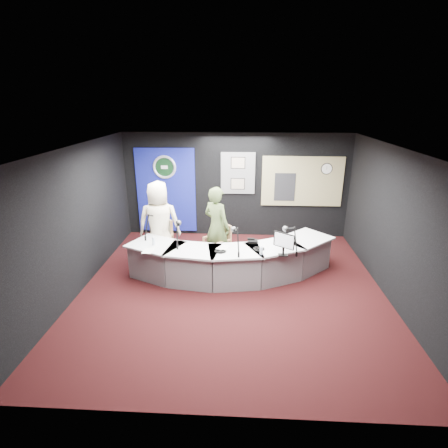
# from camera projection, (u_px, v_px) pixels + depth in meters

# --- Properties ---
(ground) EXTENTS (6.00, 6.00, 0.00)m
(ground) POSITION_uv_depth(u_px,v_px,m) (232.00, 289.00, 7.04)
(ground) COLOR black
(ground) RESTS_ON ground
(ceiling) EXTENTS (6.00, 6.00, 0.02)m
(ceiling) POSITION_uv_depth(u_px,v_px,m) (233.00, 148.00, 6.09)
(ceiling) COLOR silver
(ceiling) RESTS_ON ground
(wall_back) EXTENTS (6.00, 0.02, 2.80)m
(wall_back) POSITION_uv_depth(u_px,v_px,m) (236.00, 186.00, 9.38)
(wall_back) COLOR black
(wall_back) RESTS_ON ground
(wall_front) EXTENTS (6.00, 0.02, 2.80)m
(wall_front) POSITION_uv_depth(u_px,v_px,m) (223.00, 318.00, 3.75)
(wall_front) COLOR black
(wall_front) RESTS_ON ground
(wall_left) EXTENTS (0.02, 6.00, 2.80)m
(wall_left) POSITION_uv_depth(u_px,v_px,m) (77.00, 221.00, 6.72)
(wall_left) COLOR black
(wall_left) RESTS_ON ground
(wall_right) EXTENTS (0.02, 6.00, 2.80)m
(wall_right) POSITION_uv_depth(u_px,v_px,m) (395.00, 227.00, 6.41)
(wall_right) COLOR black
(wall_right) RESTS_ON ground
(broadcast_desk) EXTENTS (4.50, 1.90, 0.75)m
(broadcast_desk) POSITION_uv_depth(u_px,v_px,m) (230.00, 260.00, 7.43)
(broadcast_desk) COLOR silver
(broadcast_desk) RESTS_ON ground
(backdrop_panel) EXTENTS (1.60, 0.05, 2.30)m
(backdrop_panel) POSITION_uv_depth(u_px,v_px,m) (166.00, 191.00, 9.50)
(backdrop_panel) COLOR navy
(backdrop_panel) RESTS_ON wall_back
(agency_seal) EXTENTS (0.63, 0.07, 0.63)m
(agency_seal) POSITION_uv_depth(u_px,v_px,m) (164.00, 167.00, 9.24)
(agency_seal) COLOR silver
(agency_seal) RESTS_ON backdrop_panel
(seal_center) EXTENTS (0.48, 0.01, 0.48)m
(seal_center) POSITION_uv_depth(u_px,v_px,m) (164.00, 167.00, 9.25)
(seal_center) COLOR black
(seal_center) RESTS_ON backdrop_panel
(pinboard) EXTENTS (0.90, 0.04, 1.10)m
(pinboard) POSITION_uv_depth(u_px,v_px,m) (238.00, 173.00, 9.23)
(pinboard) COLOR slate
(pinboard) RESTS_ON wall_back
(framed_photo_upper) EXTENTS (0.34, 0.02, 0.27)m
(framed_photo_upper) POSITION_uv_depth(u_px,v_px,m) (238.00, 163.00, 9.11)
(framed_photo_upper) COLOR gray
(framed_photo_upper) RESTS_ON pinboard
(framed_photo_lower) EXTENTS (0.34, 0.02, 0.27)m
(framed_photo_lower) POSITION_uv_depth(u_px,v_px,m) (238.00, 184.00, 9.30)
(framed_photo_lower) COLOR gray
(framed_photo_lower) RESTS_ON pinboard
(booth_window_frame) EXTENTS (2.12, 0.06, 1.32)m
(booth_window_frame) POSITION_uv_depth(u_px,v_px,m) (302.00, 181.00, 9.21)
(booth_window_frame) COLOR tan
(booth_window_frame) RESTS_ON wall_back
(booth_glow) EXTENTS (2.00, 0.02, 1.20)m
(booth_glow) POSITION_uv_depth(u_px,v_px,m) (302.00, 182.00, 9.20)
(booth_glow) COLOR #FFD4A1
(booth_glow) RESTS_ON booth_window_frame
(equipment_rack) EXTENTS (0.55, 0.02, 0.75)m
(equipment_rack) POSITION_uv_depth(u_px,v_px,m) (285.00, 187.00, 9.26)
(equipment_rack) COLOR black
(equipment_rack) RESTS_ON booth_window_frame
(wall_clock) EXTENTS (0.28, 0.01, 0.28)m
(wall_clock) POSITION_uv_depth(u_px,v_px,m) (327.00, 169.00, 9.04)
(wall_clock) COLOR white
(wall_clock) RESTS_ON booth_window_frame
(armchair_left) EXTENTS (0.56, 0.56, 0.93)m
(armchair_left) POSITION_uv_depth(u_px,v_px,m) (161.00, 244.00, 8.05)
(armchair_left) COLOR #B27F51
(armchair_left) RESTS_ON ground
(armchair_right) EXTENTS (0.70, 0.70, 0.88)m
(armchair_right) POSITION_uv_depth(u_px,v_px,m) (217.00, 246.00, 7.95)
(armchair_right) COLOR #B27F51
(armchair_right) RESTS_ON ground
(draped_jacket) EXTENTS (0.51, 0.14, 0.70)m
(draped_jacket) POSITION_uv_depth(u_px,v_px,m) (161.00, 233.00, 8.24)
(draped_jacket) COLOR #6B685A
(draped_jacket) RESTS_ON armchair_left
(person_man) EXTENTS (1.01, 0.73, 1.93)m
(person_man) POSITION_uv_depth(u_px,v_px,m) (159.00, 223.00, 7.88)
(person_man) COLOR #F9EAC7
(person_man) RESTS_ON ground
(person_woman) EXTENTS (0.80, 0.75, 1.84)m
(person_woman) POSITION_uv_depth(u_px,v_px,m) (217.00, 227.00, 7.79)
(person_woman) COLOR #495C30
(person_woman) RESTS_ON ground
(computer_monitor) EXTENTS (0.37, 0.28, 0.30)m
(computer_monitor) POSITION_uv_depth(u_px,v_px,m) (284.00, 240.00, 6.66)
(computer_monitor) COLOR black
(computer_monitor) RESTS_ON broadcast_desk
(desk_phone) EXTENTS (0.21, 0.17, 0.05)m
(desk_phone) POSITION_uv_depth(u_px,v_px,m) (253.00, 241.00, 7.37)
(desk_phone) COLOR black
(desk_phone) RESTS_ON broadcast_desk
(headphones_near) EXTENTS (0.24, 0.24, 0.04)m
(headphones_near) POSITION_uv_depth(u_px,v_px,m) (259.00, 249.00, 7.03)
(headphones_near) COLOR black
(headphones_near) RESTS_ON broadcast_desk
(headphones_far) EXTENTS (0.19, 0.19, 0.03)m
(headphones_far) POSITION_uv_depth(u_px,v_px,m) (220.00, 251.00, 6.91)
(headphones_far) COLOR black
(headphones_far) RESTS_ON broadcast_desk
(paper_stack) EXTENTS (0.21, 0.29, 0.00)m
(paper_stack) POSITION_uv_depth(u_px,v_px,m) (148.00, 251.00, 6.98)
(paper_stack) COLOR white
(paper_stack) RESTS_ON broadcast_desk
(notepad) EXTENTS (0.30, 0.33, 0.00)m
(notepad) POSITION_uv_depth(u_px,v_px,m) (223.00, 247.00, 7.13)
(notepad) COLOR white
(notepad) RESTS_ON broadcast_desk
(boom_mic_a) EXTENTS (0.33, 0.70, 0.60)m
(boom_mic_a) POSITION_uv_depth(u_px,v_px,m) (153.00, 223.00, 7.65)
(boom_mic_a) COLOR black
(boom_mic_a) RESTS_ON broadcast_desk
(boom_mic_b) EXTENTS (0.19, 0.74, 0.60)m
(boom_mic_b) POSITION_uv_depth(u_px,v_px,m) (178.00, 230.00, 7.24)
(boom_mic_b) COLOR black
(boom_mic_b) RESTS_ON broadcast_desk
(boom_mic_c) EXTENTS (0.24, 0.73, 0.60)m
(boom_mic_c) POSITION_uv_depth(u_px,v_px,m) (236.00, 237.00, 6.89)
(boom_mic_c) COLOR black
(boom_mic_c) RESTS_ON broadcast_desk
(boom_mic_d) EXTENTS (0.29, 0.72, 0.60)m
(boom_mic_d) POSITION_uv_depth(u_px,v_px,m) (291.00, 236.00, 6.92)
(boom_mic_d) COLOR black
(boom_mic_d) RESTS_ON broadcast_desk
(water_bottles) EXTENTS (2.79, 0.51, 0.18)m
(water_bottles) POSITION_uv_depth(u_px,v_px,m) (219.00, 245.00, 7.04)
(water_bottles) COLOR silver
(water_bottles) RESTS_ON broadcast_desk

